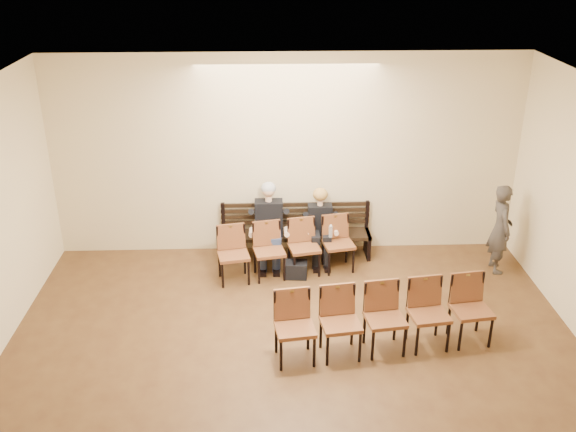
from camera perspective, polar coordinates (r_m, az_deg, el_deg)
name	(u,v)px	position (r m, az deg, el deg)	size (l,w,h in m)	color
room_walls	(300,215)	(6.75, 1.12, 0.13)	(8.02, 10.01, 3.51)	beige
bench	(296,245)	(11.24, 0.70, -2.57)	(2.60, 0.90, 0.45)	black
seated_man	(269,223)	(10.91, -1.71, -0.63)	(0.59, 0.82, 1.42)	black
seated_woman	(320,229)	(11.00, 2.87, -1.13)	(0.51, 0.70, 1.18)	black
laptop	(268,234)	(10.81, -1.78, -1.64)	(0.35, 0.28, 0.26)	silver
water_bottle	(330,238)	(10.75, 3.79, -1.93)	(0.07, 0.07, 0.22)	silver
bag	(296,270)	(10.63, 0.69, -4.79)	(0.37, 0.25, 0.27)	black
passerby	(501,222)	(11.09, 18.44, -0.53)	(0.64, 0.42, 1.76)	#3B3630
chair_row_front	(287,250)	(10.55, -0.11, -3.02)	(2.26, 0.51, 0.93)	brown
chair_row_back	(385,320)	(8.82, 8.64, -9.10)	(2.98, 0.53, 0.97)	brown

